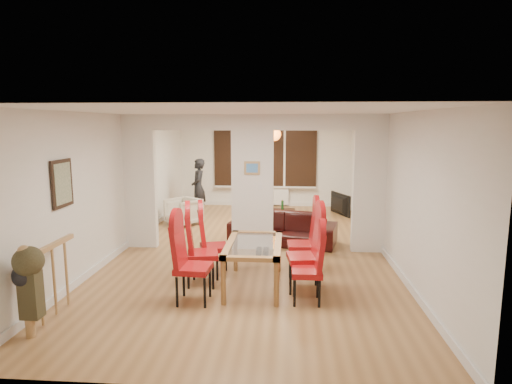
# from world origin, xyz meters

# --- Properties ---
(floor) EXTENTS (5.00, 9.00, 0.01)m
(floor) POSITION_xyz_m (0.00, 0.00, 0.00)
(floor) COLOR olive
(floor) RESTS_ON ground
(room_walls) EXTENTS (5.00, 9.00, 2.60)m
(room_walls) POSITION_xyz_m (0.00, 0.00, 1.30)
(room_walls) COLOR silver
(room_walls) RESTS_ON floor
(divider_wall) EXTENTS (5.00, 0.18, 2.60)m
(divider_wall) POSITION_xyz_m (0.00, 0.00, 1.30)
(divider_wall) COLOR white
(divider_wall) RESTS_ON floor
(bay_window_blinds) EXTENTS (3.00, 0.08, 1.80)m
(bay_window_blinds) POSITION_xyz_m (0.00, 4.44, 1.50)
(bay_window_blinds) COLOR black
(bay_window_blinds) RESTS_ON room_walls
(radiator) EXTENTS (1.40, 0.08, 0.50)m
(radiator) POSITION_xyz_m (0.00, 4.40, 0.30)
(radiator) COLOR white
(radiator) RESTS_ON floor
(pendant_light) EXTENTS (0.36, 0.36, 0.36)m
(pendant_light) POSITION_xyz_m (0.30, 3.30, 2.15)
(pendant_light) COLOR orange
(pendant_light) RESTS_ON room_walls
(stair_newel) EXTENTS (0.40, 1.20, 1.10)m
(stair_newel) POSITION_xyz_m (-2.25, -3.20, 0.55)
(stair_newel) COLOR #A67D4C
(stair_newel) RESTS_ON floor
(wall_poster) EXTENTS (0.04, 0.52, 0.67)m
(wall_poster) POSITION_xyz_m (-2.47, -2.40, 1.60)
(wall_poster) COLOR gray
(wall_poster) RESTS_ON room_walls
(pillar_photo) EXTENTS (0.30, 0.03, 0.25)m
(pillar_photo) POSITION_xyz_m (0.00, -0.10, 1.60)
(pillar_photo) COLOR #4C8CD8
(pillar_photo) RESTS_ON divider_wall
(dining_table) EXTENTS (0.81, 1.45, 0.68)m
(dining_table) POSITION_xyz_m (0.18, -1.97, 0.34)
(dining_table) COLOR olive
(dining_table) RESTS_ON floor
(dining_chair_la) EXTENTS (0.48, 0.48, 1.14)m
(dining_chair_la) POSITION_xyz_m (-0.59, -2.59, 0.57)
(dining_chair_la) COLOR maroon
(dining_chair_la) RESTS_ON floor
(dining_chair_lb) EXTENTS (0.53, 0.53, 1.13)m
(dining_chair_lb) POSITION_xyz_m (-0.59, -1.94, 0.56)
(dining_chair_lb) COLOR maroon
(dining_chair_lb) RESTS_ON floor
(dining_chair_lc) EXTENTS (0.52, 0.52, 1.07)m
(dining_chair_lc) POSITION_xyz_m (-0.51, -1.48, 0.53)
(dining_chair_lc) COLOR maroon
(dining_chair_lc) RESTS_ON floor
(dining_chair_ra) EXTENTS (0.41, 0.41, 1.02)m
(dining_chair_ra) POSITION_xyz_m (0.95, -2.48, 0.51)
(dining_chair_ra) COLOR maroon
(dining_chair_ra) RESTS_ON floor
(dining_chair_rb) EXTENTS (0.53, 0.53, 1.17)m
(dining_chair_rb) POSITION_xyz_m (0.92, -2.05, 0.58)
(dining_chair_rb) COLOR maroon
(dining_chair_rb) RESTS_ON floor
(dining_chair_rc) EXTENTS (0.48, 0.48, 1.13)m
(dining_chair_rc) POSITION_xyz_m (0.91, -1.36, 0.57)
(dining_chair_rc) COLOR maroon
(dining_chair_rc) RESTS_ON floor
(sofa) EXTENTS (2.27, 1.29, 0.62)m
(sofa) POSITION_xyz_m (0.58, 0.44, 0.31)
(sofa) COLOR black
(sofa) RESTS_ON floor
(armchair) EXTENTS (0.98, 0.98, 0.64)m
(armchair) POSITION_xyz_m (-1.84, 1.89, 0.32)
(armchair) COLOR #BFB4A2
(armchair) RESTS_ON floor
(person) EXTENTS (0.61, 0.46, 1.52)m
(person) POSITION_xyz_m (-1.67, 2.88, 0.76)
(person) COLOR black
(person) RESTS_ON floor
(television) EXTENTS (0.98, 0.49, 0.58)m
(television) POSITION_xyz_m (2.00, 3.33, 0.29)
(television) COLOR black
(television) RESTS_ON floor
(coffee_table) EXTENTS (1.10, 0.80, 0.23)m
(coffee_table) POSITION_xyz_m (0.37, 2.76, 0.11)
(coffee_table) COLOR black
(coffee_table) RESTS_ON floor
(bottle) EXTENTS (0.06, 0.06, 0.26)m
(bottle) POSITION_xyz_m (0.54, 2.75, 0.36)
(bottle) COLOR #143F19
(bottle) RESTS_ON coffee_table
(bowl) EXTENTS (0.21, 0.21, 0.05)m
(bowl) POSITION_xyz_m (0.20, 2.72, 0.25)
(bowl) COLOR black
(bowl) RESTS_ON coffee_table
(shoes) EXTENTS (0.23, 0.24, 0.09)m
(shoes) POSITION_xyz_m (0.21, -0.35, 0.05)
(shoes) COLOR black
(shoes) RESTS_ON floor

